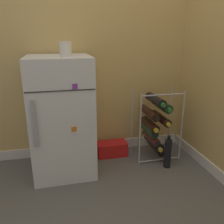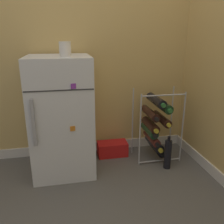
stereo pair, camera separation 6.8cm
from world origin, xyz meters
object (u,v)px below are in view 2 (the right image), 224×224
object	(u,v)px
mini_fridge	(62,116)
loose_bottle_floor	(168,154)
wine_rack	(155,125)
soda_box	(112,149)
fridge_top_cup	(65,49)

from	to	relation	value
mini_fridge	loose_bottle_floor	distance (m)	0.95
wine_rack	soda_box	distance (m)	0.47
mini_fridge	loose_bottle_floor	bearing A→B (deg)	-11.77
fridge_top_cup	loose_bottle_floor	distance (m)	1.20
wine_rack	mini_fridge	bearing A→B (deg)	-178.11
fridge_top_cup	soda_box	bearing A→B (deg)	28.81
mini_fridge	soda_box	world-z (taller)	mini_fridge
fridge_top_cup	wine_rack	bearing A→B (deg)	7.58
fridge_top_cup	loose_bottle_floor	bearing A→B (deg)	-7.45
loose_bottle_floor	wine_rack	bearing A→B (deg)	102.76
soda_box	fridge_top_cup	bearing A→B (deg)	-151.19
soda_box	mini_fridge	bearing A→B (deg)	-162.53
fridge_top_cup	loose_bottle_floor	world-z (taller)	fridge_top_cup
wine_rack	fridge_top_cup	bearing A→B (deg)	-172.42
wine_rack	fridge_top_cup	world-z (taller)	fridge_top_cup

